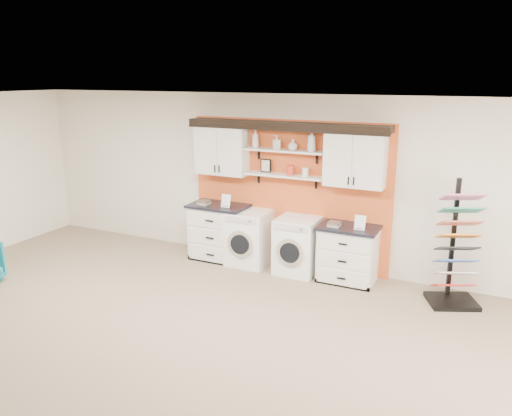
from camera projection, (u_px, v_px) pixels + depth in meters
The scene contains 21 objects.
floor at pixel (140, 391), 5.03m from camera, with size 10.00×10.00×0.00m, color #87755B.
ceiling at pixel (120, 109), 4.31m from camera, with size 10.00×10.00×0.00m, color white.
wall_back at pixel (289, 181), 8.16m from camera, with size 10.00×10.00×0.00m, color silver.
accent_panel at pixel (288, 193), 8.18m from camera, with size 3.40×0.07×2.40m, color #D55524.
upper_cabinet_left at pixel (222, 149), 8.32m from camera, with size 0.90×0.35×0.84m.
upper_cabinet_right at pixel (355, 159), 7.39m from camera, with size 0.90×0.35×0.84m.
shelf_lower at pixel (284, 176), 7.95m from camera, with size 1.32×0.28×0.03m, color white.
shelf_upper at pixel (285, 151), 7.85m from camera, with size 1.32×0.28×0.03m, color white.
crown_molding at pixel (286, 125), 7.76m from camera, with size 3.30×0.41×0.13m.
picture_frame at pixel (266, 166), 8.11m from camera, with size 0.18×0.02×0.22m.
canister_red at pixel (290, 170), 7.89m from camera, with size 0.11×0.11×0.16m, color red.
canister_cream at pixel (305, 172), 7.78m from camera, with size 0.10×0.10×0.14m, color silver.
base_cabinet_left at pixel (219, 232), 8.55m from camera, with size 0.98×0.66×0.96m.
base_cabinet_right at pixel (348, 254), 7.63m from camera, with size 0.89×0.66×0.88m.
washer at pixel (249, 238), 8.32m from camera, with size 0.66×0.71×0.92m.
dryer at pixel (298, 245), 7.96m from camera, with size 0.64×0.71×0.90m.
sample_rack at pixel (455, 266), 6.84m from camera, with size 0.79×0.74×1.75m.
soap_bottle_a at pixel (255, 139), 8.02m from camera, with size 0.11×0.11×0.28m, color silver.
soap_bottle_b at pixel (277, 142), 7.88m from camera, with size 0.10×0.10×0.22m, color silver.
soap_bottle_c at pixel (293, 145), 7.77m from camera, with size 0.14×0.14×0.18m, color silver.
soap_bottle_d at pixel (312, 141), 7.62m from camera, with size 0.13×0.13×0.33m, color silver.
Camera 1 is at (2.94, -3.45, 3.09)m, focal length 35.00 mm.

